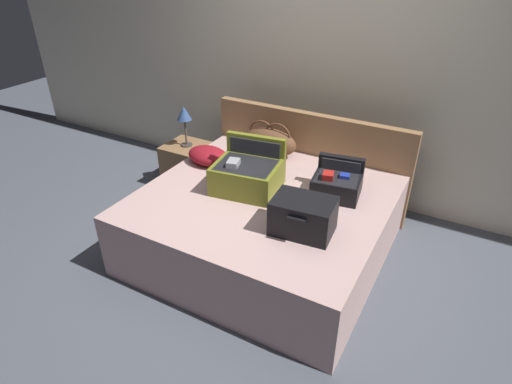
% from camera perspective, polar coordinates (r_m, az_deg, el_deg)
% --- Properties ---
extents(ground_plane, '(12.00, 12.00, 0.00)m').
position_cam_1_polar(ground_plane, '(3.32, -2.33, -11.45)').
color(ground_plane, '#4C515B').
extents(back_wall, '(8.00, 0.10, 2.60)m').
position_cam_1_polar(back_wall, '(4.07, 9.89, 17.02)').
color(back_wall, beige).
rests_on(back_wall, ground).
extents(bed, '(1.83, 1.70, 0.53)m').
position_cam_1_polar(bed, '(3.43, 1.04, -4.28)').
color(bed, '#BC9993').
rests_on(bed, ground).
extents(headboard, '(1.86, 0.08, 0.90)m').
position_cam_1_polar(headboard, '(4.04, 7.05, 4.28)').
color(headboard, olive).
rests_on(headboard, ground).
extents(hard_case_large, '(0.54, 0.49, 0.38)m').
position_cam_1_polar(hard_case_large, '(3.32, -1.12, 2.44)').
color(hard_case_large, olive).
rests_on(hard_case_large, bed).
extents(hard_case_medium, '(0.43, 0.33, 0.24)m').
position_cam_1_polar(hard_case_medium, '(2.85, 6.27, -3.15)').
color(hard_case_medium, black).
rests_on(hard_case_medium, bed).
extents(hard_case_small, '(0.40, 0.37, 0.26)m').
position_cam_1_polar(hard_case_small, '(3.32, 10.68, 1.16)').
color(hard_case_small, black).
rests_on(hard_case_small, bed).
extents(duffel_bag, '(0.52, 0.27, 0.32)m').
position_cam_1_polar(duffel_bag, '(3.88, 1.79, 6.67)').
color(duffel_bag, brown).
rests_on(duffel_bag, bed).
extents(pillow_near_headboard, '(0.43, 0.33, 0.14)m').
position_cam_1_polar(pillow_near_headboard, '(3.77, -6.36, 4.82)').
color(pillow_near_headboard, maroon).
rests_on(pillow_near_headboard, bed).
extents(nightstand, '(0.44, 0.40, 0.45)m').
position_cam_1_polar(nightstand, '(4.46, -8.92, 3.49)').
color(nightstand, olive).
rests_on(nightstand, ground).
extents(table_lamp, '(0.14, 0.14, 0.41)m').
position_cam_1_polar(table_lamp, '(4.24, -9.50, 9.94)').
color(table_lamp, '#3F3833').
rests_on(table_lamp, nightstand).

